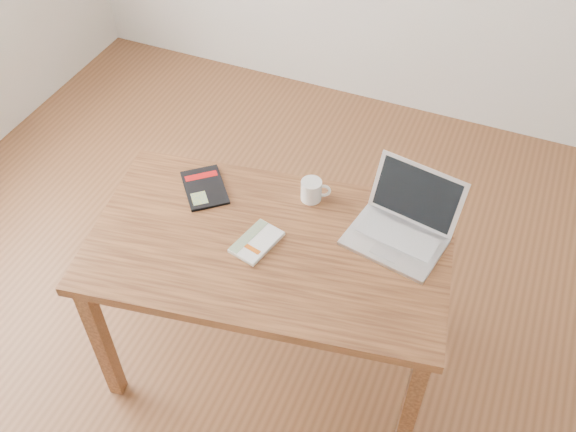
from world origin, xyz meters
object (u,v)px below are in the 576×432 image
at_px(laptop, 402,225).
at_px(desk, 269,258).
at_px(coffee_mug, 312,190).
at_px(black_guidebook, 205,188).
at_px(white_guidebook, 257,242).

bearing_deg(laptop, desk, -141.70).
bearing_deg(coffee_mug, desk, -121.71).
relative_size(black_guidebook, coffee_mug, 2.37).
bearing_deg(desk, black_guidebook, 146.00).
height_order(white_guidebook, black_guidebook, white_guidebook).
relative_size(white_guidebook, laptop, 0.54).
height_order(laptop, coffee_mug, laptop).
height_order(desk, laptop, laptop).
bearing_deg(desk, coffee_mug, 68.13).
bearing_deg(coffee_mug, black_guidebook, 176.24).
distance_m(desk, black_guidebook, 0.39).
xyz_separation_m(desk, black_guidebook, (-0.35, 0.16, 0.10)).
bearing_deg(black_guidebook, coffee_mug, -24.79).
height_order(white_guidebook, coffee_mug, coffee_mug).
distance_m(white_guidebook, black_guidebook, 0.36).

